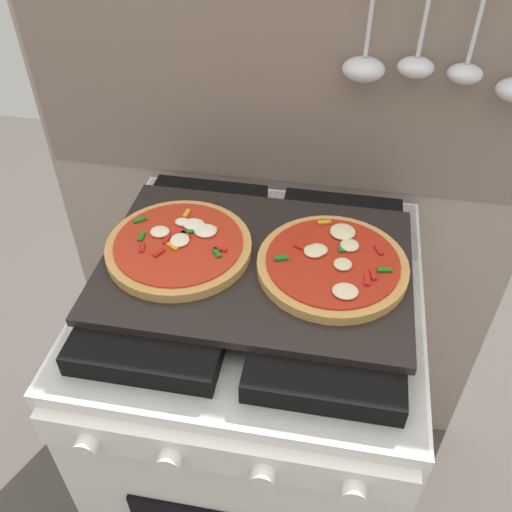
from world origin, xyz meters
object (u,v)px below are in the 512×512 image
at_px(stove, 256,411).
at_px(pizza_left, 180,245).
at_px(pizza_right, 333,263).
at_px(baking_tray, 256,264).

relative_size(stove, pizza_left, 3.47).
bearing_deg(pizza_right, pizza_left, -179.68).
xyz_separation_m(stove, baking_tray, (0.00, 0.00, 0.46)).
bearing_deg(stove, pizza_left, 177.87).
distance_m(baking_tray, pizza_left, 0.14).
height_order(baking_tray, pizza_right, pizza_right).
distance_m(pizza_left, pizza_right, 0.27).
relative_size(pizza_left, pizza_right, 1.00).
distance_m(stove, baking_tray, 0.46).
height_order(baking_tray, pizza_left, pizza_left).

